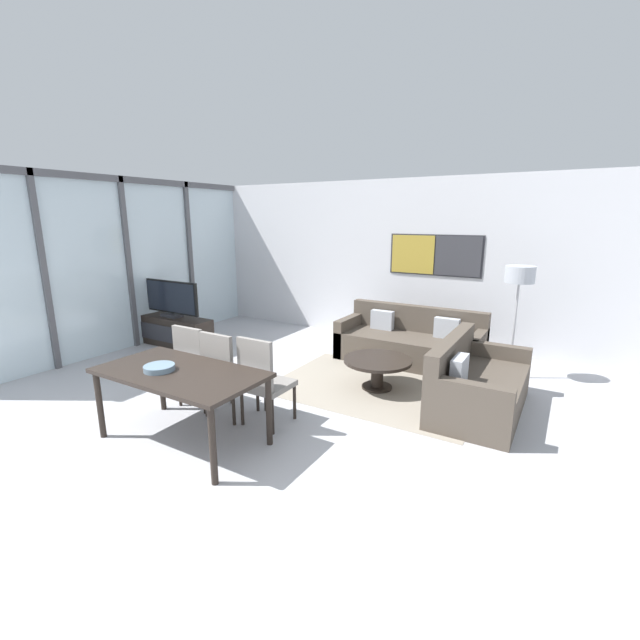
{
  "coord_description": "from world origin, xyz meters",
  "views": [
    {
      "loc": [
        2.9,
        -1.8,
        2.16
      ],
      "look_at": [
        0.32,
        2.52,
        0.95
      ],
      "focal_mm": 24.0,
      "sensor_mm": 36.0,
      "label": 1
    }
  ],
  "objects": [
    {
      "name": "coffee_table",
      "position": [
        0.87,
        3.04,
        0.3
      ],
      "size": [
        0.87,
        0.87,
        0.4
      ],
      "color": "black",
      "rests_on": "ground_plane"
    },
    {
      "name": "window_wall_left",
      "position": [
        -3.49,
        2.66,
        1.53
      ],
      "size": [
        0.07,
        5.33,
        2.8
      ],
      "color": "silver",
      "rests_on": "ground_plane"
    },
    {
      "name": "wall_back",
      "position": [
        0.02,
        5.33,
        1.4
      ],
      "size": [
        7.99,
        0.09,
        2.8
      ],
      "color": "silver",
      "rests_on": "ground_plane"
    },
    {
      "name": "ground_plane",
      "position": [
        0.0,
        0.0,
        0.0
      ],
      "size": [
        24.0,
        24.0,
        0.0
      ],
      "primitive_type": "plane",
      "color": "#B2B2B7"
    },
    {
      "name": "dining_chair_right",
      "position": [
        0.24,
        1.48,
        0.53
      ],
      "size": [
        0.46,
        0.46,
        0.98
      ],
      "color": "gray",
      "rests_on": "ground_plane"
    },
    {
      "name": "dining_chair_left",
      "position": [
        -0.7,
        1.47,
        0.53
      ],
      "size": [
        0.46,
        0.46,
        0.98
      ],
      "color": "gray",
      "rests_on": "ground_plane"
    },
    {
      "name": "sofa_main",
      "position": [
        0.87,
        4.3,
        0.27
      ],
      "size": [
        2.14,
        0.87,
        0.82
      ],
      "color": "#51473D",
      "rests_on": "ground_plane"
    },
    {
      "name": "tv_console",
      "position": [
        -2.93,
        3.01,
        0.25
      ],
      "size": [
        1.54,
        0.42,
        0.5
      ],
      "color": "black",
      "rests_on": "ground_plane"
    },
    {
      "name": "fruit_bowl",
      "position": [
        -0.4,
        0.73,
        0.76
      ],
      "size": [
        0.29,
        0.29,
        0.05
      ],
      "color": "slate",
      "rests_on": "dining_table"
    },
    {
      "name": "sofa_side",
      "position": [
        2.06,
        3.04,
        0.27
      ],
      "size": [
        0.87,
        1.64,
        0.82
      ],
      "rotation": [
        0.0,
        0.0,
        1.57
      ],
      "color": "#51473D",
      "rests_on": "ground_plane"
    },
    {
      "name": "dining_table",
      "position": [
        -0.23,
        0.82,
        0.66
      ],
      "size": [
        1.66,
        0.87,
        0.73
      ],
      "color": "black",
      "rests_on": "ground_plane"
    },
    {
      "name": "dining_chair_centre",
      "position": [
        -0.23,
        1.43,
        0.53
      ],
      "size": [
        0.46,
        0.46,
        0.98
      ],
      "color": "gray",
      "rests_on": "ground_plane"
    },
    {
      "name": "floor_lamp",
      "position": [
        2.29,
        4.31,
        1.33
      ],
      "size": [
        0.37,
        0.37,
        1.55
      ],
      "color": "#2D2D33",
      "rests_on": "ground_plane"
    },
    {
      "name": "television",
      "position": [
        -2.93,
        3.01,
        0.82
      ],
      "size": [
        1.26,
        0.2,
        0.62
      ],
      "color": "#2D2D33",
      "rests_on": "tv_console"
    },
    {
      "name": "area_rug",
      "position": [
        0.87,
        3.04,
        0.0
      ],
      "size": [
        2.59,
        1.81,
        0.01
      ],
      "color": "gray",
      "rests_on": "ground_plane"
    }
  ]
}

